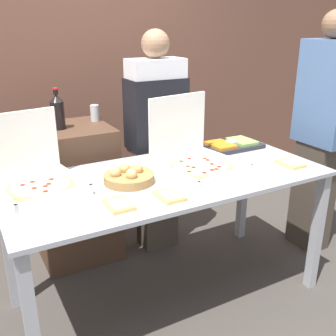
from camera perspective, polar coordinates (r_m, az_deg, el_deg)
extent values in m
plane|color=#423D38|center=(2.78, 0.00, -17.88)|extent=(16.00, 16.00, 0.00)
cube|color=brown|center=(3.77, -12.95, 15.03)|extent=(10.00, 0.06, 2.80)
cube|color=#A8AAB2|center=(2.35, 0.00, -1.43)|extent=(1.92, 0.87, 0.02)
cube|color=#A8AAB2|center=(2.01, -19.12, -21.32)|extent=(0.06, 0.06, 0.83)
cube|color=#A8AAB2|center=(2.81, 20.78, -8.75)|extent=(0.06, 0.06, 0.83)
cube|color=#A8AAB2|center=(2.64, -22.25, -10.83)|extent=(0.06, 0.06, 0.83)
cube|color=#A8AAB2|center=(3.29, 10.78, -3.34)|extent=(0.06, 0.06, 0.83)
cube|color=white|center=(2.23, -17.93, -3.13)|extent=(0.47, 0.47, 0.02)
cube|color=white|center=(2.04, -16.00, -4.11)|extent=(0.40, 0.09, 0.04)
cube|color=white|center=(2.16, -22.82, -3.60)|extent=(0.09, 0.40, 0.04)
cube|color=white|center=(2.28, -13.46, -1.27)|extent=(0.09, 0.40, 0.04)
cube|color=white|center=(2.35, -20.37, 3.10)|extent=(0.40, 0.09, 0.39)
cylinder|color=tan|center=(2.22, -17.98, -2.68)|extent=(0.36, 0.36, 0.02)
cylinder|color=beige|center=(2.21, -18.01, -2.42)|extent=(0.31, 0.31, 0.00)
cylinder|color=maroon|center=(2.21, -16.91, -2.21)|extent=(0.03, 0.03, 0.00)
cylinder|color=maroon|center=(2.27, -16.57, -1.57)|extent=(0.03, 0.03, 0.00)
cylinder|color=maroon|center=(2.27, -19.08, -1.91)|extent=(0.03, 0.03, 0.00)
cylinder|color=maroon|center=(2.24, -20.37, -2.32)|extent=(0.03, 0.03, 0.00)
cylinder|color=maroon|center=(2.18, -18.85, -2.79)|extent=(0.03, 0.03, 0.00)
cylinder|color=maroon|center=(2.12, -17.37, -3.24)|extent=(0.03, 0.03, 0.00)
cylinder|color=maroon|center=(2.19, -17.38, -2.53)|extent=(0.03, 0.03, 0.00)
cube|color=white|center=(2.41, 4.83, -0.33)|extent=(0.51, 0.51, 0.02)
cube|color=white|center=(2.26, 8.50, -1.12)|extent=(0.44, 0.09, 0.04)
cube|color=white|center=(2.27, 0.88, -0.79)|extent=(0.09, 0.44, 0.04)
cube|color=white|center=(2.54, 8.38, 1.36)|extent=(0.09, 0.44, 0.04)
cube|color=white|center=(2.51, 1.42, 5.84)|extent=(0.44, 0.09, 0.42)
cylinder|color=tan|center=(2.41, 4.84, 0.10)|extent=(0.39, 0.39, 0.02)
cylinder|color=beige|center=(2.40, 4.85, 0.34)|extent=(0.33, 0.33, 0.00)
cylinder|color=maroon|center=(2.43, 6.37, 0.58)|extent=(0.03, 0.03, 0.00)
cylinder|color=maroon|center=(2.50, 5.78, 1.17)|extent=(0.03, 0.03, 0.00)
cylinder|color=maroon|center=(2.52, 5.31, 1.41)|extent=(0.03, 0.03, 0.00)
cylinder|color=maroon|center=(2.51, 3.11, 1.37)|extent=(0.03, 0.03, 0.00)
cylinder|color=maroon|center=(2.46, 1.94, 1.00)|extent=(0.03, 0.03, 0.00)
cylinder|color=maroon|center=(2.38, 2.90, 0.25)|extent=(0.03, 0.03, 0.00)
cylinder|color=maroon|center=(2.36, 3.72, 0.09)|extent=(0.03, 0.03, 0.00)
cylinder|color=maroon|center=(2.29, 3.09, -0.51)|extent=(0.03, 0.03, 0.00)
cylinder|color=maroon|center=(2.28, 5.30, -0.69)|extent=(0.03, 0.03, 0.00)
cylinder|color=maroon|center=(2.33, 6.40, -0.29)|extent=(0.03, 0.03, 0.00)
cylinder|color=maroon|center=(2.35, 7.04, -0.15)|extent=(0.03, 0.03, 0.00)
cylinder|color=maroon|center=(2.39, 7.44, 0.19)|extent=(0.03, 0.03, 0.00)
cylinder|color=white|center=(1.96, -7.12, -5.67)|extent=(0.25, 0.25, 0.01)
cube|color=tan|center=(1.96, -7.14, -5.33)|extent=(0.12, 0.17, 0.02)
cube|color=beige|center=(1.94, -7.01, -5.15)|extent=(0.09, 0.12, 0.01)
cylinder|color=white|center=(2.62, 17.28, 0.32)|extent=(0.24, 0.24, 0.01)
cube|color=tan|center=(2.61, 17.31, 0.58)|extent=(0.12, 0.17, 0.02)
cube|color=beige|center=(2.60, 17.54, 0.75)|extent=(0.09, 0.12, 0.01)
cylinder|color=white|center=(2.04, 0.21, -4.41)|extent=(0.24, 0.24, 0.01)
cube|color=tan|center=(2.04, 0.21, -4.08)|extent=(0.12, 0.17, 0.02)
cube|color=beige|center=(2.02, 0.39, -3.90)|extent=(0.09, 0.12, 0.01)
cube|color=#28282D|center=(2.90, 9.16, 3.19)|extent=(0.43, 0.26, 0.03)
cube|color=orange|center=(2.84, 7.64, 3.37)|extent=(0.15, 0.21, 0.02)
cube|color=#8CC65B|center=(2.95, 10.67, 3.87)|extent=(0.15, 0.21, 0.02)
cylinder|color=white|center=(2.89, 9.19, 3.70)|extent=(0.08, 0.08, 0.02)
cylinder|color=#9E7542|center=(2.26, -5.67, -1.45)|extent=(0.29, 0.29, 0.05)
sphere|color=tan|center=(2.27, -4.49, -0.08)|extent=(0.06, 0.06, 0.06)
sphere|color=tan|center=(2.28, -6.40, -0.03)|extent=(0.06, 0.06, 0.06)
sphere|color=tan|center=(2.23, -7.67, -0.63)|extent=(0.06, 0.06, 0.06)
sphere|color=tan|center=(2.19, -5.35, -0.91)|extent=(0.06, 0.06, 0.06)
cube|color=#4C3323|center=(3.06, -13.48, -3.50)|extent=(0.58, 0.56, 1.02)
cylinder|color=black|center=(2.85, -15.69, 7.35)|extent=(0.09, 0.09, 0.19)
cone|color=black|center=(2.83, -15.92, 9.73)|extent=(0.09, 0.09, 0.05)
cylinder|color=black|center=(2.82, -16.01, 10.55)|extent=(0.03, 0.03, 0.03)
cylinder|color=red|center=(2.82, -16.05, 11.00)|extent=(0.04, 0.04, 0.01)
cylinder|color=silver|center=(3.03, -10.58, 7.83)|extent=(0.07, 0.07, 0.12)
cylinder|color=silver|center=(3.02, -10.65, 8.98)|extent=(0.06, 0.06, 0.00)
cube|color=#473D33|center=(3.14, -1.61, -4.43)|extent=(0.28, 0.20, 0.81)
cube|color=white|center=(2.91, -1.75, 8.96)|extent=(0.40, 0.22, 0.68)
cube|color=black|center=(2.92, -1.74, 7.92)|extent=(0.42, 0.24, 0.51)
sphere|color=#9E7556|center=(2.85, -1.85, 17.60)|extent=(0.20, 0.20, 0.20)
cube|color=#473D33|center=(3.32, 20.22, -3.76)|extent=(0.20, 0.28, 0.87)
cube|color=#4C6B99|center=(3.10, 22.05, 10.00)|extent=(0.22, 0.40, 0.74)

